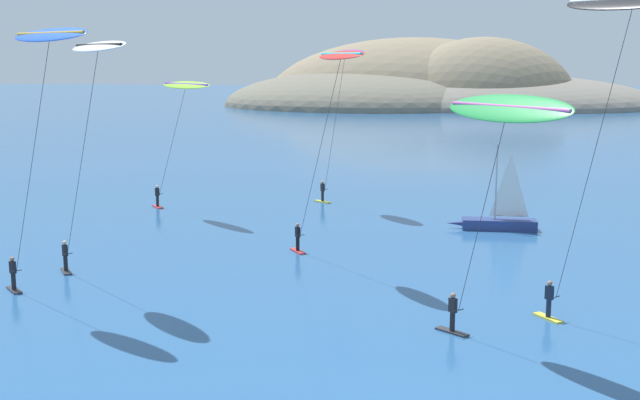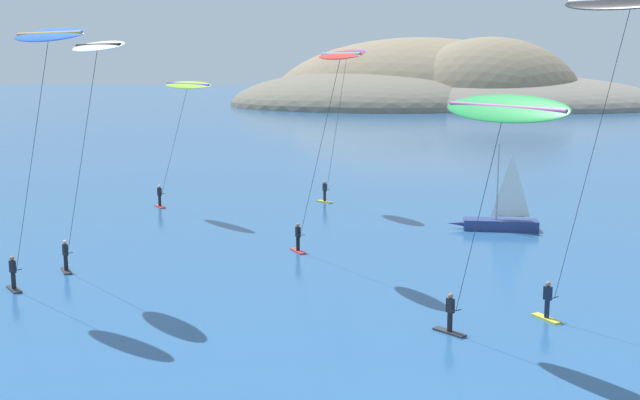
% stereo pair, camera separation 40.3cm
% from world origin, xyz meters
% --- Properties ---
extents(headland_island, '(101.07, 57.36, 31.63)m').
position_xyz_m(headland_island, '(2.88, 168.93, 0.00)').
color(headland_island, slate).
rests_on(headland_island, ground).
extents(sailboat_near, '(5.89, 1.45, 5.70)m').
position_xyz_m(sailboat_near, '(4.87, 31.10, 0.64)').
color(sailboat_near, navy).
rests_on(sailboat_near, ground).
extents(kitesurfer_purple, '(4.62, 5.44, 11.84)m').
position_xyz_m(kitesurfer_purple, '(-5.81, 37.45, 10.55)').
color(kitesurfer_purple, yellow).
rests_on(kitesurfer_purple, ground).
extents(kitesurfer_white, '(6.80, 6.86, 12.06)m').
position_xyz_m(kitesurfer_white, '(-15.10, 14.02, 10.81)').
color(kitesurfer_white, '#2D2D33').
rests_on(kitesurfer_white, ground).
extents(kitesurfer_lime, '(6.50, 6.15, 9.64)m').
position_xyz_m(kitesurfer_lime, '(-16.69, 33.31, 8.57)').
color(kitesurfer_lime, red).
rests_on(kitesurfer_lime, ground).
extents(kitesurfer_blue, '(7.00, 5.23, 12.57)m').
position_xyz_m(kitesurfer_blue, '(-16.30, 11.64, 11.24)').
color(kitesurfer_blue, '#2D2D33').
rests_on(kitesurfer_blue, ground).
extents(kitesurfer_red, '(5.19, 7.46, 11.65)m').
position_xyz_m(kitesurfer_red, '(-4.53, 19.40, 10.20)').
color(kitesurfer_red, red).
rests_on(kitesurfer_red, ground).
extents(kitesurfer_black, '(5.43, 5.33, 13.87)m').
position_xyz_m(kitesurfer_black, '(7.55, 10.77, 12.57)').
color(kitesurfer_black, yellow).
rests_on(kitesurfer_black, ground).
extents(kitesurfer_green, '(4.89, 5.48, 9.95)m').
position_xyz_m(kitesurfer_green, '(2.79, 8.54, 8.81)').
color(kitesurfer_green, '#2D2D33').
rests_on(kitesurfer_green, ground).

